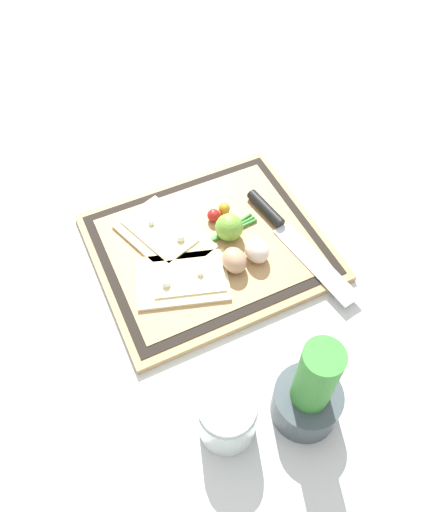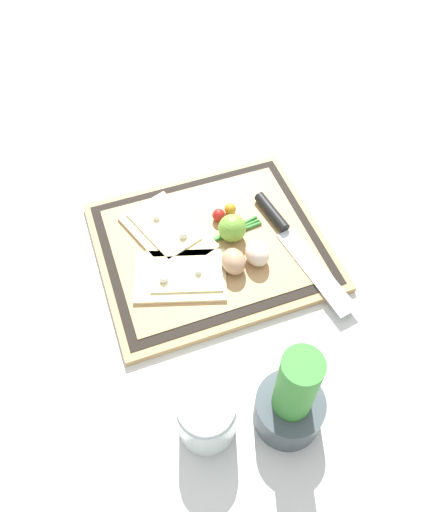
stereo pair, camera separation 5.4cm
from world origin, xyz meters
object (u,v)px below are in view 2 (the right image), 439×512
pizza_slice_near (167,231)px  herb_pot (292,402)px  egg_pink (257,253)px  egg_brown (234,261)px  cherry_tomato_red (219,215)px  cherry_tomato_yellow (230,209)px  pizza_slice_far (182,275)px  sauce_jar (207,419)px  knife (286,231)px  lime (231,226)px

pizza_slice_near → herb_pot: 0.42m
pizza_slice_near → egg_pink: egg_pink is taller
egg_brown → egg_pink: 0.05m
cherry_tomato_red → cherry_tomato_yellow: 0.03m
egg_pink → herb_pot: herb_pot is taller
egg_brown → cherry_tomato_red: size_ratio=2.05×
pizza_slice_far → sauce_jar: 0.28m
knife → cherry_tomato_red: size_ratio=11.78×
lime → herb_pot: (0.04, 0.37, 0.03)m
pizza_slice_far → cherry_tomato_yellow: bearing=-140.2°
cherry_tomato_red → knife: bearing=144.7°
cherry_tomato_yellow → cherry_tomato_red: bearing=17.1°
cherry_tomato_red → herb_pot: bearing=85.4°
egg_pink → lime: lime is taller
pizza_slice_near → sauce_jar: 0.39m
lime → cherry_tomato_yellow: size_ratio=2.30×
knife → cherry_tomato_red: (0.11, -0.08, 0.01)m
knife → egg_brown: bearing=18.6°
knife → pizza_slice_near: bearing=-20.5°
pizza_slice_near → cherry_tomato_yellow: 0.14m
pizza_slice_near → cherry_tomato_red: cherry_tomato_red is taller
cherry_tomato_red → herb_pot: herb_pot is taller
pizza_slice_near → sauce_jar: bearing=82.9°
knife → cherry_tomato_yellow: bearing=-46.1°
egg_brown → sauce_jar: size_ratio=0.56×
cherry_tomato_yellow → sauce_jar: sauce_jar is taller
pizza_slice_far → sauce_jar: size_ratio=2.02×
pizza_slice_near → egg_pink: bearing=139.2°
pizza_slice_far → egg_pink: size_ratio=3.61×
pizza_slice_far → egg_brown: (-0.10, 0.01, 0.02)m
egg_brown → lime: lime is taller
egg_brown → lime: size_ratio=0.99×
egg_pink → pizza_slice_far: bearing=-4.6°
lime → cherry_tomato_yellow: bearing=-108.5°
sauce_jar → pizza_slice_far: bearing=-99.2°
cherry_tomato_red → egg_pink: bearing=105.6°
sauce_jar → knife: bearing=-131.7°
lime → sauce_jar: bearing=63.7°
pizza_slice_far → knife: pizza_slice_far is taller
knife → lime: 0.11m
egg_brown → herb_pot: size_ratio=0.26×
pizza_slice_near → cherry_tomato_yellow: (-0.14, -0.01, 0.01)m
lime → herb_pot: 0.37m
pizza_slice_far → sauce_jar: sauce_jar is taller
pizza_slice_far → cherry_tomato_yellow: (-0.14, -0.12, 0.01)m
cherry_tomato_red → egg_brown: bearing=83.1°
pizza_slice_near → egg_brown: (-0.09, 0.13, 0.02)m
cherry_tomato_yellow → herb_pot: 0.43m
lime → cherry_tomato_red: 0.05m
cherry_tomato_yellow → egg_brown: bearing=72.0°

